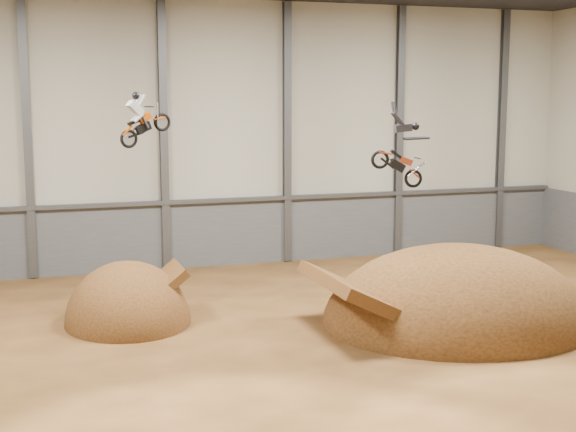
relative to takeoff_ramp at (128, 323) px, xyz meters
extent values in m
plane|color=#452912|center=(6.51, -5.29, 0.00)|extent=(40.00, 40.00, 0.00)
cube|color=#B0AD9B|center=(6.51, 9.71, 7.00)|extent=(40.00, 0.10, 14.00)
cube|color=#515458|center=(6.51, 9.61, 1.75)|extent=(39.80, 0.18, 3.50)
cube|color=#47494F|center=(6.51, 9.46, 3.55)|extent=(39.80, 0.35, 0.20)
cube|color=#47494F|center=(-3.49, 9.51, 7.00)|extent=(0.40, 0.36, 13.90)
cube|color=#47494F|center=(3.18, 9.51, 7.00)|extent=(0.40, 0.36, 13.90)
cube|color=#47494F|center=(9.85, 9.51, 7.00)|extent=(0.40, 0.36, 13.90)
cube|color=#47494F|center=(16.51, 9.51, 7.00)|extent=(0.40, 0.36, 13.90)
cube|color=#47494F|center=(23.18, 9.51, 7.00)|extent=(0.40, 0.36, 13.90)
ellipsoid|color=#3C220F|center=(0.00, 0.00, 0.00)|extent=(4.99, 5.76, 4.99)
ellipsoid|color=#3C220F|center=(12.55, -4.15, 0.00)|extent=(10.93, 9.67, 6.30)
camera|label=1|loc=(-3.63, -31.67, 9.04)|focal=50.00mm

